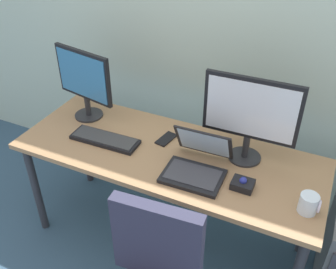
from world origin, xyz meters
The scene contains 9 objects.
ground_plane centered at (0.00, 0.00, 0.00)m, with size 8.00×8.00×0.00m, color #355168.
desk centered at (0.00, 0.00, 0.64)m, with size 1.74×0.66×0.72m.
monitor_main centered at (0.40, 0.13, 1.00)m, with size 0.50×0.18×0.48m.
monitor_side centered at (-0.63, 0.13, 0.98)m, with size 0.42×0.18×0.45m.
keyboard centered at (-0.38, -0.06, 0.73)m, with size 0.41×0.15×0.03m.
laptop centered at (0.21, -0.09, 0.77)m, with size 0.32×0.33×0.22m.
trackball_mouse centered at (0.46, -0.11, 0.74)m, with size 0.11×0.09×0.07m.
coffee_mug centered at (0.78, -0.14, 0.77)m, with size 0.10×0.09×0.10m.
cell_phone centered at (-0.06, 0.10, 0.72)m, with size 0.07×0.14×0.01m, color black.
Camera 1 is at (0.73, -1.55, 2.03)m, focal length 40.91 mm.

